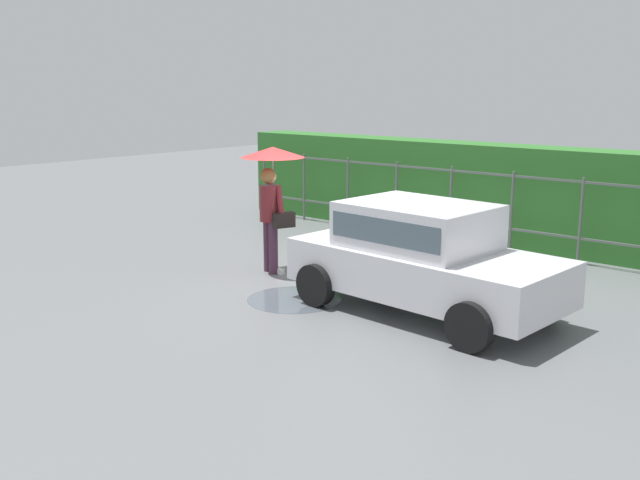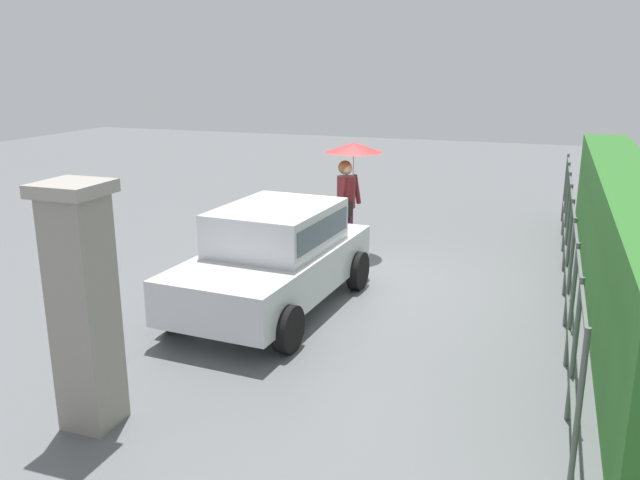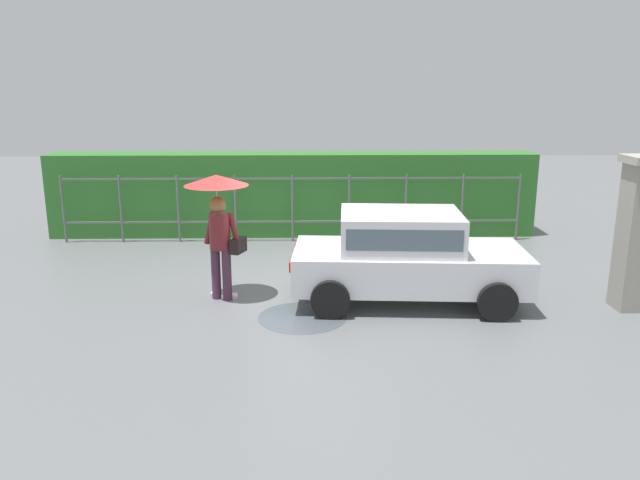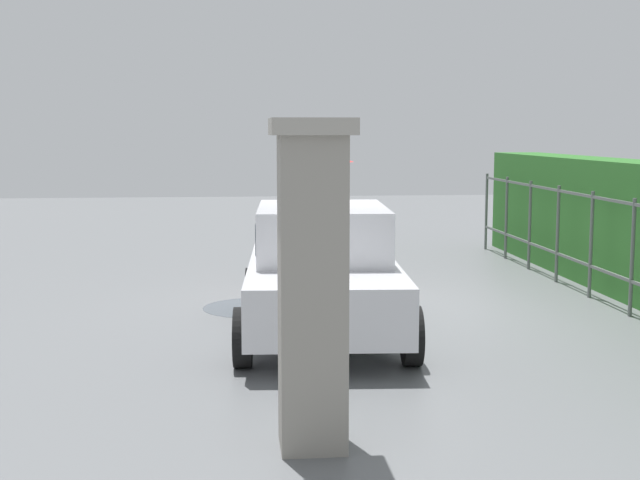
% 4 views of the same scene
% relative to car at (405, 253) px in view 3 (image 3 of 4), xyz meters
% --- Properties ---
extents(ground_plane, '(40.00, 40.00, 0.00)m').
position_rel_car_xyz_m(ground_plane, '(-1.45, 0.60, -0.80)').
color(ground_plane, slate).
extents(car, '(3.83, 2.05, 1.48)m').
position_rel_car_xyz_m(car, '(0.00, 0.00, 0.00)').
color(car, silver).
rests_on(car, ground).
extents(pedestrian, '(1.04, 1.04, 2.05)m').
position_rel_car_xyz_m(pedestrian, '(-3.01, 0.20, 0.72)').
color(pedestrian, '#47283D').
rests_on(pedestrian, ground).
extents(gate_pillar, '(0.60, 0.60, 2.42)m').
position_rel_car_xyz_m(gate_pillar, '(3.51, -0.44, 0.44)').
color(gate_pillar, gray).
rests_on(gate_pillar, ground).
extents(fence_section, '(10.19, 0.05, 1.50)m').
position_rel_car_xyz_m(fence_section, '(-1.91, 3.98, 0.02)').
color(fence_section, '#59605B').
rests_on(fence_section, ground).
extents(hedge_row, '(11.14, 0.90, 1.90)m').
position_rel_car_xyz_m(hedge_row, '(-1.91, 4.71, 0.15)').
color(hedge_row, '#2D6B28').
rests_on(hedge_row, ground).
extents(puddle_near, '(1.36, 1.36, 0.00)m').
position_rel_car_xyz_m(puddle_near, '(-1.67, -0.74, -0.80)').
color(puddle_near, '#4C545B').
rests_on(puddle_near, ground).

